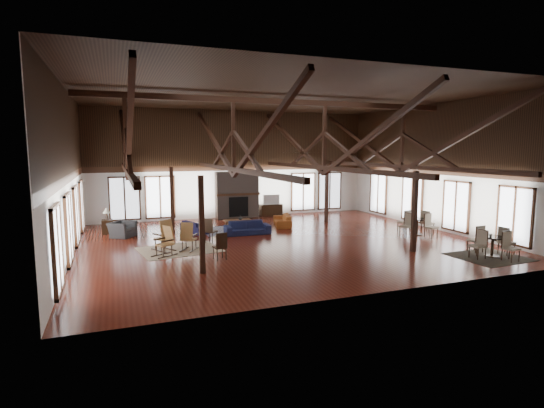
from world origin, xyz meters
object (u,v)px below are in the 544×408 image
object	(u,v)px
sofa_orange	(282,220)
armchair	(122,229)
sofa_navy_front	(247,228)
cafe_table_far	(417,224)
tv_console	(271,210)
cafe_table_near	(493,243)
coffee_table	(238,221)
sofa_navy_left	(195,227)

from	to	relation	value
sofa_orange	armchair	xyz separation A→B (m)	(-7.65, -0.11, 0.06)
sofa_navy_front	cafe_table_far	world-z (taller)	cafe_table_far
armchair	tv_console	world-z (taller)	armchair
sofa_orange	cafe_table_near	xyz separation A→B (m)	(4.76, -8.43, 0.23)
sofa_navy_front	coffee_table	distance (m)	1.13
sofa_navy_left	cafe_table_near	xyz separation A→B (m)	(9.20, -8.32, 0.25)
sofa_navy_left	armchair	bearing A→B (deg)	70.70
tv_console	cafe_table_near	bearing A→B (deg)	-70.86
sofa_navy_left	tv_console	distance (m)	6.19
sofa_navy_front	cafe_table_far	distance (m)	7.68
sofa_navy_left	sofa_orange	bearing A→B (deg)	-107.79
sofa_navy_front	sofa_orange	world-z (taller)	sofa_navy_front
sofa_navy_front	cafe_table_near	bearing A→B (deg)	-42.60
armchair	cafe_table_near	bearing A→B (deg)	-88.34
coffee_table	armchair	bearing A→B (deg)	177.21
sofa_navy_front	cafe_table_near	distance (m)	9.92
cafe_table_near	coffee_table	bearing A→B (deg)	131.75
sofa_navy_front	sofa_orange	distance (m)	2.74
sofa_navy_front	sofa_orange	xyz separation A→B (m)	(2.31, 1.48, -0.02)
coffee_table	tv_console	distance (m)	4.88
coffee_table	cafe_table_near	size ratio (longest dim) A/B	0.66
tv_console	armchair	bearing A→B (deg)	-156.97
sofa_navy_front	sofa_navy_left	bearing A→B (deg)	149.35
coffee_table	cafe_table_far	distance (m)	8.26
sofa_navy_left	sofa_orange	size ratio (longest dim) A/B	0.90
cafe_table_far	sofa_navy_front	bearing A→B (deg)	158.54
sofa_navy_front	coffee_table	xyz separation A→B (m)	(-0.13, 1.11, 0.14)
sofa_navy_left	cafe_table_far	distance (m)	10.17
sofa_navy_left	armchair	size ratio (longest dim) A/B	1.67
coffee_table	sofa_navy_front	bearing A→B (deg)	-83.09
cafe_table_near	tv_console	bearing A→B (deg)	109.14
coffee_table	cafe_table_near	bearing A→B (deg)	-48.23
sofa_navy_front	cafe_table_far	bearing A→B (deg)	-19.50
sofa_navy_left	coffee_table	xyz separation A→B (m)	(2.00, -0.25, 0.19)
armchair	cafe_table_near	distance (m)	14.94
armchair	cafe_table_near	world-z (taller)	cafe_table_near
coffee_table	sofa_navy_left	bearing A→B (deg)	172.79
sofa_orange	tv_console	xyz separation A→B (m)	(0.64, 3.42, 0.04)
armchair	sofa_orange	bearing A→B (deg)	-53.66
sofa_orange	coffee_table	bearing A→B (deg)	-65.83
tv_console	sofa_orange	bearing A→B (deg)	-100.68
sofa_navy_front	coffee_table	world-z (taller)	sofa_navy_front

